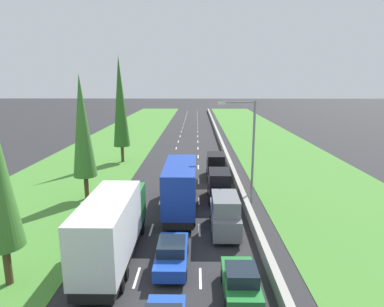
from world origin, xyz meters
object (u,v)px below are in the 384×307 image
object	(u,v)px
green_hatchback_right_lane	(241,282)
poplar_tree_third	(120,102)
poplar_tree_second	(82,127)
grey_van_right_lane	(225,214)
black_van_right_lane_fifth	(216,166)
street_light_mast	(249,145)
blue_box_truck_centre_lane	(181,185)
blue_sedan_centre_lane	(172,254)
black_van_right_lane	(219,186)
white_box_truck_left_lane	(113,226)

from	to	relation	value
green_hatchback_right_lane	poplar_tree_third	size ratio (longest dim) A/B	0.28
poplar_tree_second	grey_van_right_lane	bearing A→B (deg)	-29.12
black_van_right_lane_fifth	poplar_tree_second	world-z (taller)	poplar_tree_second
black_van_right_lane_fifth	street_light_mast	xyz separation A→B (m)	(2.44, -7.39, 3.83)
black_van_right_lane_fifth	blue_box_truck_centre_lane	distance (m)	10.03
grey_van_right_lane	green_hatchback_right_lane	bearing A→B (deg)	-88.48
street_light_mast	blue_sedan_centre_lane	bearing A→B (deg)	-119.33
grey_van_right_lane	poplar_tree_second	xyz separation A→B (m)	(-12.03, 6.70, 5.27)
blue_sedan_centre_lane	street_light_mast	xyz separation A→B (m)	(5.96, 10.61, 4.42)
black_van_right_lane	poplar_tree_third	distance (m)	19.93
grey_van_right_lane	black_van_right_lane	world-z (taller)	same
green_hatchback_right_lane	black_van_right_lane	world-z (taller)	black_van_right_lane
grey_van_right_lane	street_light_mast	size ratio (longest dim) A/B	0.54
white_box_truck_left_lane	street_light_mast	size ratio (longest dim) A/B	1.04
green_hatchback_right_lane	street_light_mast	size ratio (longest dim) A/B	0.43
blue_box_truck_centre_lane	white_box_truck_left_lane	world-z (taller)	same
grey_van_right_lane	poplar_tree_third	distance (m)	25.00
white_box_truck_left_lane	green_hatchback_right_lane	bearing A→B (deg)	-25.41
blue_box_truck_centre_lane	white_box_truck_left_lane	size ratio (longest dim) A/B	1.00
grey_van_right_lane	blue_box_truck_centre_lane	world-z (taller)	blue_box_truck_centre_lane
street_light_mast	poplar_tree_third	bearing A→B (deg)	134.14
green_hatchback_right_lane	white_box_truck_left_lane	bearing A→B (deg)	154.59
black_van_right_lane	blue_box_truck_centre_lane	bearing A→B (deg)	-145.30
blue_box_truck_centre_lane	white_box_truck_left_lane	xyz separation A→B (m)	(-3.64, -7.97, 0.00)
green_hatchback_right_lane	blue_box_truck_centre_lane	distance (m)	11.96
grey_van_right_lane	blue_sedan_centre_lane	size ratio (longest dim) A/B	1.09
blue_box_truck_centre_lane	green_hatchback_right_lane	bearing A→B (deg)	-72.89
blue_box_truck_centre_lane	poplar_tree_third	xyz separation A→B (m)	(-8.59, 16.88, 5.76)
grey_van_right_lane	poplar_tree_second	distance (m)	14.74
grey_van_right_lane	black_van_right_lane_fifth	size ratio (longest dim) A/B	1.00
black_van_right_lane	blue_box_truck_centre_lane	xyz separation A→B (m)	(-3.33, -2.30, 0.78)
black_van_right_lane_fifth	street_light_mast	size ratio (longest dim) A/B	0.54
grey_van_right_lane	white_box_truck_left_lane	world-z (taller)	white_box_truck_left_lane
blue_box_truck_centre_lane	black_van_right_lane_fifth	bearing A→B (deg)	70.10
black_van_right_lane_fifth	blue_box_truck_centre_lane	xyz separation A→B (m)	(-3.40, -9.40, 0.78)
grey_van_right_lane	white_box_truck_left_lane	distance (m)	7.97
green_hatchback_right_lane	poplar_tree_second	world-z (taller)	poplar_tree_second
black_van_right_lane_fifth	poplar_tree_third	world-z (taller)	poplar_tree_third
black_van_right_lane_fifth	poplar_tree_second	bearing A→B (deg)	-150.65
grey_van_right_lane	blue_sedan_centre_lane	world-z (taller)	grey_van_right_lane
green_hatchback_right_lane	white_box_truck_left_lane	distance (m)	8.01
black_van_right_lane_fifth	white_box_truck_left_lane	xyz separation A→B (m)	(-7.04, -17.37, 0.78)
white_box_truck_left_lane	poplar_tree_second	bearing A→B (deg)	115.74
black_van_right_lane_fifth	blue_box_truck_centre_lane	bearing A→B (deg)	-109.90
black_van_right_lane	poplar_tree_second	world-z (taller)	poplar_tree_second
poplar_tree_second	blue_sedan_centre_lane	bearing A→B (deg)	-52.42
black_van_right_lane	street_light_mast	world-z (taller)	street_light_mast
green_hatchback_right_lane	blue_sedan_centre_lane	world-z (taller)	green_hatchback_right_lane
blue_sedan_centre_lane	poplar_tree_third	size ratio (longest dim) A/B	0.33
grey_van_right_lane	poplar_tree_third	size ratio (longest dim) A/B	0.36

